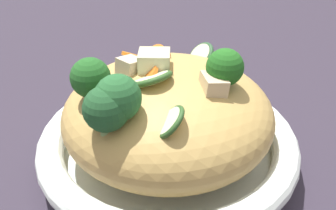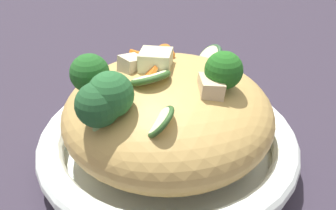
{
  "view_description": "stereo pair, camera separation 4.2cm",
  "coord_description": "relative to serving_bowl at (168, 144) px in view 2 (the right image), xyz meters",
  "views": [
    {
      "loc": [
        -0.34,
        0.11,
        0.31
      ],
      "look_at": [
        0.0,
        0.0,
        0.08
      ],
      "focal_mm": 38.47,
      "sensor_mm": 36.0,
      "label": 1
    },
    {
      "loc": [
        -0.35,
        0.07,
        0.31
      ],
      "look_at": [
        0.0,
        0.0,
        0.08
      ],
      "focal_mm": 38.47,
      "sensor_mm": 36.0,
      "label": 2
    }
  ],
  "objects": [
    {
      "name": "ground_plane",
      "position": [
        0.0,
        0.0,
        -0.03
      ],
      "size": [
        3.0,
        3.0,
        0.0
      ],
      "primitive_type": "plane",
      "color": "#2D2633"
    },
    {
      "name": "serving_bowl",
      "position": [
        0.0,
        0.0,
        0.0
      ],
      "size": [
        0.32,
        0.32,
        0.05
      ],
      "color": "white",
      "rests_on": "ground_plane"
    },
    {
      "name": "noodle_heap",
      "position": [
        -0.0,
        0.0,
        0.05
      ],
      "size": [
        0.25,
        0.25,
        0.11
      ],
      "color": "tan",
      "rests_on": "serving_bowl"
    },
    {
      "name": "broccoli_florets",
      "position": [
        -0.04,
        0.05,
        0.11
      ],
      "size": [
        0.11,
        0.19,
        0.06
      ],
      "color": "#96AC6F",
      "rests_on": "serving_bowl"
    },
    {
      "name": "carrot_coins",
      "position": [
        0.06,
        0.01,
        0.09
      ],
      "size": [
        0.12,
        0.06,
        0.04
      ],
      "color": "orange",
      "rests_on": "serving_bowl"
    },
    {
      "name": "zucchini_slices",
      "position": [
        0.01,
        -0.01,
        0.09
      ],
      "size": [
        0.2,
        0.14,
        0.06
      ],
      "color": "beige",
      "rests_on": "serving_bowl"
    },
    {
      "name": "chicken_chunks",
      "position": [
        0.0,
        0.0,
        0.1
      ],
      "size": [
        0.1,
        0.11,
        0.03
      ],
      "color": "#D3B98D",
      "rests_on": "serving_bowl"
    }
  ]
}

